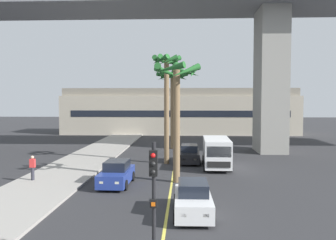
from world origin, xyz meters
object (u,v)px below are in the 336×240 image
object	(u,v)px
car_queue_second	(189,154)
palm_tree_far_median	(166,78)
traffic_light_median_near	(154,192)
palm_tree_near_median	(172,86)
palm_tree_mid_median	(177,91)
car_queue_front	(117,174)
car_queue_third	(193,200)
pedestrian_mid_block	(33,167)
delivery_van	(217,152)

from	to	relation	value
car_queue_second	palm_tree_far_median	world-z (taller)	palm_tree_far_median
traffic_light_median_near	palm_tree_near_median	size ratio (longest dim) A/B	0.49
palm_tree_near_median	palm_tree_far_median	world-z (taller)	palm_tree_far_median
palm_tree_mid_median	car_queue_front	bearing A→B (deg)	-165.58
car_queue_third	palm_tree_mid_median	world-z (taller)	palm_tree_mid_median
car_queue_front	pedestrian_mid_block	distance (m)	5.72
pedestrian_mid_block	delivery_van	bearing A→B (deg)	24.10
traffic_light_median_near	palm_tree_mid_median	xyz separation A→B (m)	(0.40, 12.96, 3.29)
palm_tree_mid_median	pedestrian_mid_block	world-z (taller)	palm_tree_mid_median
delivery_van	car_queue_third	bearing A→B (deg)	-100.43
traffic_light_median_near	palm_tree_near_median	distance (m)	29.44
delivery_van	pedestrian_mid_block	bearing A→B (deg)	-155.90
car_queue_second	palm_tree_near_median	bearing A→B (deg)	101.61
car_queue_third	palm_tree_mid_median	xyz separation A→B (m)	(-0.92, 6.63, 5.28)
car_queue_second	car_queue_third	bearing A→B (deg)	-90.04
car_queue_front	pedestrian_mid_block	xyz separation A→B (m)	(-5.69, 0.48, 0.28)
car_queue_third	delivery_van	world-z (taller)	delivery_van
palm_tree_near_median	pedestrian_mid_block	xyz separation A→B (m)	(-8.65, -16.66, -6.04)
car_queue_front	car_queue_second	xyz separation A→B (m)	(4.76, 8.39, 0.00)
palm_tree_far_median	traffic_light_median_near	bearing A→B (deg)	-88.16
car_queue_front	palm_tree_far_median	bearing A→B (deg)	70.27
delivery_van	traffic_light_median_near	distance (m)	18.48
traffic_light_median_near	palm_tree_mid_median	bearing A→B (deg)	88.24
car_queue_second	palm_tree_far_median	xyz separation A→B (m)	(-1.96, -0.59, 6.55)
delivery_van	palm_tree_far_median	world-z (taller)	palm_tree_far_median
car_queue_second	delivery_van	distance (m)	3.18
delivery_van	palm_tree_near_median	distance (m)	13.04
palm_tree_near_median	delivery_van	bearing A→B (deg)	-70.28
delivery_van	palm_tree_mid_median	bearing A→B (deg)	-120.99
delivery_van	palm_tree_near_median	bearing A→B (deg)	109.72
car_queue_front	palm_tree_near_median	xyz separation A→B (m)	(2.96, 17.14, 6.31)
traffic_light_median_near	delivery_van	bearing A→B (deg)	79.11
car_queue_second	pedestrian_mid_block	xyz separation A→B (m)	(-10.45, -7.91, 0.28)
palm_tree_near_median	car_queue_third	bearing A→B (deg)	-85.52
car_queue_second	palm_tree_near_median	world-z (taller)	palm_tree_near_median
car_queue_front	palm_tree_mid_median	world-z (taller)	palm_tree_mid_median
delivery_van	pedestrian_mid_block	xyz separation A→B (m)	(-12.60, -5.64, -0.29)
palm_tree_mid_median	pedestrian_mid_block	bearing A→B (deg)	-176.95
car_queue_third	pedestrian_mid_block	size ratio (longest dim) A/B	2.55
car_queue_front	car_queue_third	size ratio (longest dim) A/B	1.00
car_queue_third	delivery_van	size ratio (longest dim) A/B	0.78
car_queue_front	delivery_van	size ratio (longest dim) A/B	0.78
car_queue_third	palm_tree_near_median	bearing A→B (deg)	94.48
delivery_van	traffic_light_median_near	xyz separation A→B (m)	(-3.48, -18.09, 1.43)
traffic_light_median_near	palm_tree_far_median	bearing A→B (deg)	91.84
car_queue_second	palm_tree_mid_median	size ratio (longest dim) A/B	0.52
car_queue_second	palm_tree_mid_median	bearing A→B (deg)	-97.15
palm_tree_near_median	palm_tree_far_median	bearing A→B (deg)	-91.00
car_queue_third	traffic_light_median_near	world-z (taller)	traffic_light_median_near
car_queue_third	pedestrian_mid_block	xyz separation A→B (m)	(-10.44, 6.12, 0.28)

